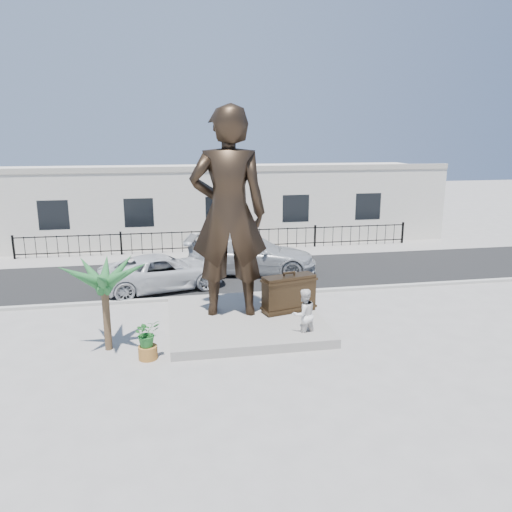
{
  "coord_description": "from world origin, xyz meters",
  "views": [
    {
      "loc": [
        -3.08,
        -14.67,
        6.46
      ],
      "look_at": [
        0.0,
        2.0,
        2.3
      ],
      "focal_mm": 35.0,
      "sensor_mm": 36.0,
      "label": 1
    }
  ],
  "objects_px": {
    "tourist": "(304,315)",
    "car_white": "(163,272)",
    "statue": "(229,213)",
    "suitcase": "(289,294)"
  },
  "relations": [
    {
      "from": "statue",
      "to": "car_white",
      "type": "relative_size",
      "value": 1.34
    },
    {
      "from": "statue",
      "to": "tourist",
      "type": "xyz_separation_m",
      "value": [
        2.11,
        -2.1,
        -3.0
      ]
    },
    {
      "from": "car_white",
      "to": "tourist",
      "type": "bearing_deg",
      "value": -159.67
    },
    {
      "from": "statue",
      "to": "suitcase",
      "type": "xyz_separation_m",
      "value": [
        2.08,
        -0.24,
        -2.89
      ]
    },
    {
      "from": "tourist",
      "to": "car_white",
      "type": "distance_m",
      "value": 7.73
    },
    {
      "from": "statue",
      "to": "suitcase",
      "type": "bearing_deg",
      "value": -179.54
    },
    {
      "from": "tourist",
      "to": "car_white",
      "type": "height_order",
      "value": "tourist"
    },
    {
      "from": "statue",
      "to": "tourist",
      "type": "bearing_deg",
      "value": 142.18
    },
    {
      "from": "tourist",
      "to": "car_white",
      "type": "relative_size",
      "value": 0.32
    },
    {
      "from": "statue",
      "to": "suitcase",
      "type": "relative_size",
      "value": 3.79
    }
  ]
}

